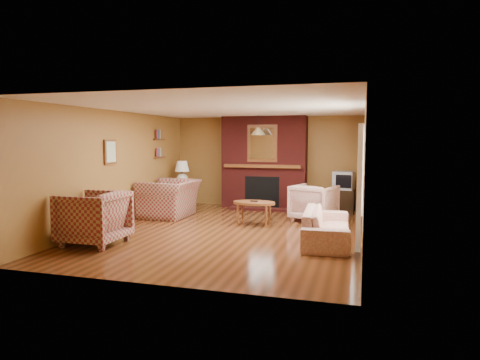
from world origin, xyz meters
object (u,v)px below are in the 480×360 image
(floral_sofa, at_px, (327,226))
(tv_stand, at_px, (343,201))
(plaid_armchair, at_px, (94,218))
(crt_tv, at_px, (344,180))
(floral_armchair, at_px, (314,203))
(fireplace, at_px, (264,163))
(coffee_table, at_px, (254,204))
(table_lamp, at_px, (182,172))
(plaid_loveseat, at_px, (170,198))
(side_table, at_px, (182,196))

(floral_sofa, bearing_deg, tv_stand, -5.98)
(plaid_armchair, relative_size, crt_tv, 1.84)
(floral_armchair, bearing_deg, fireplace, -26.90)
(fireplace, xyz_separation_m, tv_stand, (2.05, -0.18, -0.89))
(floral_sofa, height_order, coffee_table, floral_sofa)
(table_lamp, distance_m, crt_tv, 4.17)
(floral_sofa, bearing_deg, floral_armchair, 9.51)
(tv_stand, bearing_deg, plaid_loveseat, -152.70)
(fireplace, relative_size, tv_stand, 4.16)
(side_table, distance_m, table_lamp, 0.65)
(coffee_table, bearing_deg, crt_tv, 50.04)
(plaid_loveseat, relative_size, floral_sofa, 0.66)
(plaid_armchair, xyz_separation_m, coffee_table, (2.25, 2.37, -0.02))
(plaid_armchair, relative_size, floral_armchair, 1.13)
(plaid_loveseat, height_order, coffee_table, plaid_loveseat)
(plaid_loveseat, bearing_deg, plaid_armchair, -2.00)
(tv_stand, height_order, crt_tv, crt_tv)
(fireplace, distance_m, tv_stand, 2.24)
(fireplace, relative_size, plaid_loveseat, 1.84)
(floral_armchair, bearing_deg, plaid_loveseat, 24.49)
(table_lamp, bearing_deg, fireplace, 14.29)
(fireplace, bearing_deg, crt_tv, -5.30)
(plaid_armchair, bearing_deg, floral_sofa, 108.50)
(floral_armchair, distance_m, side_table, 3.69)
(floral_sofa, bearing_deg, coffee_table, 52.38)
(plaid_armchair, distance_m, side_table, 4.12)
(fireplace, distance_m, coffee_table, 2.41)
(coffee_table, distance_m, side_table, 2.97)
(plaid_loveseat, relative_size, side_table, 2.19)
(fireplace, height_order, plaid_loveseat, fireplace)
(coffee_table, bearing_deg, tv_stand, 50.11)
(plaid_armchair, bearing_deg, fireplace, 157.39)
(plaid_loveseat, relative_size, floral_armchair, 1.46)
(floral_sofa, height_order, floral_armchair, floral_armchair)
(fireplace, bearing_deg, coffee_table, -82.46)
(table_lamp, relative_size, tv_stand, 1.11)
(side_table, bearing_deg, floral_armchair, -14.63)
(side_table, bearing_deg, floral_sofa, -35.32)
(tv_stand, bearing_deg, side_table, -170.87)
(plaid_armchair, xyz_separation_m, crt_tv, (4.00, 4.45, 0.34))
(plaid_loveseat, relative_size, coffee_table, 1.45)
(plaid_loveseat, relative_size, crt_tv, 2.38)
(fireplace, bearing_deg, tv_stand, -5.15)
(side_table, xyz_separation_m, table_lamp, (0.00, 0.00, 0.65))
(floral_armchair, height_order, table_lamp, table_lamp)
(side_table, height_order, tv_stand, side_table)
(plaid_armchair, height_order, floral_armchair, plaid_armchair)
(side_table, relative_size, table_lamp, 0.93)
(fireplace, bearing_deg, floral_sofa, -60.58)
(floral_armchair, bearing_deg, coffee_table, 52.88)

